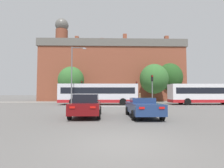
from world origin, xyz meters
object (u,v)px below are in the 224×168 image
(traffic_light_far_left, at_px, (82,88))
(pedestrian_waiting, at_px, (140,97))
(bus_crossing_trailing, at_px, (206,94))
(traffic_light_far_right, at_px, (137,88))
(car_roadster_right, at_px, (143,107))
(pedestrian_walking_east, at_px, (59,97))
(street_lamp_junction, at_px, (74,70))
(bus_crossing_lead, at_px, (98,94))
(traffic_light_near_right, at_px, (152,85))
(car_saloon_left, at_px, (87,105))

(traffic_light_far_left, xyz_separation_m, pedestrian_waiting, (11.56, 0.26, -1.71))
(bus_crossing_trailing, xyz_separation_m, traffic_light_far_right, (-9.25, 8.32, 1.09))
(car_roadster_right, xyz_separation_m, bus_crossing_trailing, (12.53, 13.95, 0.96))
(bus_crossing_trailing, distance_m, pedestrian_walking_east, 26.00)
(car_roadster_right, relative_size, street_lamp_junction, 0.59)
(bus_crossing_lead, bearing_deg, street_lamp_junction, -51.87)
(traffic_light_far_left, bearing_deg, bus_crossing_trailing, -22.13)
(bus_crossing_trailing, bearing_deg, street_lamp_junction, -83.39)
(traffic_light_near_right, relative_size, pedestrian_waiting, 2.27)
(car_saloon_left, relative_size, pedestrian_walking_east, 2.86)
(bus_crossing_lead, bearing_deg, pedestrian_waiting, 136.15)
(traffic_light_far_left, bearing_deg, bus_crossing_lead, -64.97)
(traffic_light_far_right, height_order, street_lamp_junction, street_lamp_junction)
(traffic_light_far_left, xyz_separation_m, pedestrian_walking_east, (-4.48, 0.22, -1.78))
(pedestrian_walking_east, bearing_deg, traffic_light_near_right, 4.84)
(car_saloon_left, distance_m, pedestrian_waiting, 23.37)
(traffic_light_far_left, xyz_separation_m, street_lamp_junction, (0.47, -10.46, 2.13))
(traffic_light_far_left, relative_size, traffic_light_near_right, 1.01)
(traffic_light_near_right, height_order, pedestrian_walking_east, traffic_light_near_right)
(street_lamp_junction, bearing_deg, car_roadster_right, -58.67)
(car_saloon_left, xyz_separation_m, street_lamp_junction, (-3.11, 11.25, 4.09))
(car_saloon_left, bearing_deg, traffic_light_far_right, 70.30)
(traffic_light_far_right, distance_m, traffic_light_near_right, 12.08)
(traffic_light_far_right, xyz_separation_m, street_lamp_junction, (-10.39, -10.59, 2.15))
(bus_crossing_trailing, height_order, traffic_light_near_right, traffic_light_near_right)
(bus_crossing_trailing, bearing_deg, traffic_light_near_right, -67.76)
(car_saloon_left, bearing_deg, car_roadster_right, -7.29)
(car_saloon_left, xyz_separation_m, traffic_light_near_right, (7.32, 9.76, 1.93))
(traffic_light_far_right, bearing_deg, street_lamp_junction, -134.46)
(traffic_light_far_left, bearing_deg, traffic_light_near_right, -47.60)
(bus_crossing_trailing, xyz_separation_m, pedestrian_waiting, (-8.55, 8.44, -0.61))
(pedestrian_walking_east, bearing_deg, street_lamp_junction, -21.93)
(pedestrian_walking_east, bearing_deg, traffic_light_far_right, 42.86)
(street_lamp_junction, bearing_deg, bus_crossing_lead, 38.13)
(traffic_light_far_right, height_order, traffic_light_near_right, traffic_light_far_right)
(car_saloon_left, bearing_deg, bus_crossing_trailing, 38.04)
(traffic_light_near_right, bearing_deg, bus_crossing_trailing, 22.24)
(bus_crossing_trailing, distance_m, street_lamp_junction, 20.03)
(traffic_light_near_right, relative_size, pedestrian_walking_east, 2.41)
(bus_crossing_lead, bearing_deg, car_roadster_right, 15.27)
(street_lamp_junction, bearing_deg, car_saloon_left, -74.54)
(bus_crossing_trailing, distance_m, traffic_light_far_left, 21.74)
(car_roadster_right, xyz_separation_m, traffic_light_near_right, (3.33, 10.19, 2.04))
(pedestrian_waiting, relative_size, pedestrian_walking_east, 1.06)
(car_roadster_right, bearing_deg, bus_crossing_lead, 104.22)
(traffic_light_far_left, distance_m, traffic_light_near_right, 16.17)
(bus_crossing_lead, relative_size, pedestrian_walking_east, 6.93)
(car_saloon_left, xyz_separation_m, pedestrian_waiting, (7.98, 21.97, 0.26))
(traffic_light_near_right, xyz_separation_m, street_lamp_junction, (-10.43, 1.49, 2.16))
(traffic_light_far_left, distance_m, pedestrian_waiting, 11.69)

